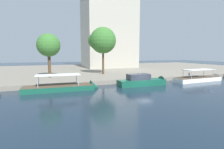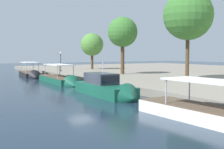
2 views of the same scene
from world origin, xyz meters
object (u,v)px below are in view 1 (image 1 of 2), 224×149
tour_boat_3 (201,80)px  tree_1 (102,40)px  mooring_bollard_0 (189,74)px  motor_yacht_2 (144,82)px  tour_boat_1 (65,89)px  tree_0 (48,45)px  office_tower (108,1)px

tour_boat_3 → tree_1: tree_1 is taller
mooring_bollard_0 → motor_yacht_2: bearing=-164.8°
tour_boat_3 → motor_yacht_2: bearing=177.6°
tour_boat_1 → motor_yacht_2: 15.33m
tree_1 → mooring_bollard_0: bearing=-29.8°
tour_boat_1 → tree_0: 14.90m
tree_0 → tree_1: size_ratio=0.81×
tour_boat_1 → tree_0: size_ratio=1.29×
office_tower → mooring_bollard_0: bearing=-74.4°
office_tower → tour_boat_3: bearing=-76.4°
tour_boat_1 → office_tower: 50.43m
office_tower → tree_1: bearing=-113.3°
mooring_bollard_0 → tree_0: size_ratio=0.07×
motor_yacht_2 → tree_0: tree_0 is taller
tree_1 → tour_boat_3: bearing=-38.4°
tour_boat_3 → mooring_bollard_0: (0.31, 3.97, 0.90)m
tour_boat_1 → tour_boat_3: size_ratio=0.96×
tour_boat_1 → tree_1: (11.51, 14.61, 9.45)m
mooring_bollard_0 → office_tower: (-9.44, 33.80, 25.34)m
tour_boat_1 → tree_1: size_ratio=1.04×
motor_yacht_2 → mooring_bollard_0: bearing=16.3°
tour_boat_3 → tree_1: bearing=138.4°
tour_boat_1 → office_tower: bearing=62.2°
tour_boat_1 → tree_0: tree_0 is taller
tour_boat_3 → office_tower: (-9.14, 37.77, 26.25)m
motor_yacht_2 → tour_boat_1: bearing=178.9°
motor_yacht_2 → tree_0: bearing=144.8°
tour_boat_1 → motor_yacht_2: (15.31, -0.60, 0.40)m
motor_yacht_2 → office_tower: size_ratio=0.20×
motor_yacht_2 → tree_0: size_ratio=1.06×
motor_yacht_2 → mooring_bollard_0: size_ratio=14.14×
tree_1 → office_tower: 29.98m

